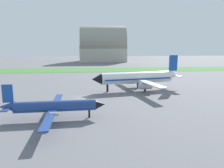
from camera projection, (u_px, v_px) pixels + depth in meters
name	position (u px, v px, depth m)	size (l,w,h in m)	color
ground_plane	(83.00, 98.00, 62.53)	(600.00, 600.00, 0.00)	slate
grass_taxiway_strip	(87.00, 70.00, 139.37)	(360.00, 28.00, 0.08)	#3D7533
airplane_midfield_jet	(139.00, 78.00, 73.47)	(33.55, 34.03, 12.10)	white
airplane_foreground_turboprop	(54.00, 106.00, 43.54)	(21.74, 25.40, 7.60)	navy
hangar_distant	(103.00, 46.00, 220.91)	(47.48, 32.79, 36.77)	#B2AD9E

